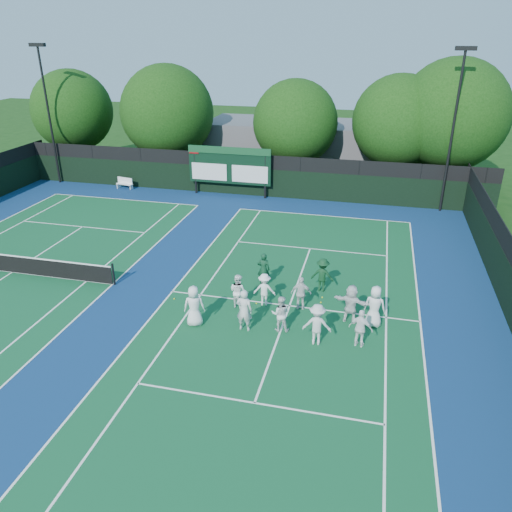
% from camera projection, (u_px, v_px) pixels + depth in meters
% --- Properties ---
extents(ground, '(120.00, 120.00, 0.00)m').
position_uv_depth(ground, '(285.00, 318.00, 20.91)').
color(ground, '#15390F').
rests_on(ground, ground).
extents(court_apron, '(34.00, 32.00, 0.01)m').
position_uv_depth(court_apron, '(162.00, 290.00, 23.09)').
color(court_apron, navy).
rests_on(court_apron, ground).
extents(near_court, '(11.05, 23.85, 0.01)m').
position_uv_depth(near_court, '(290.00, 306.00, 21.79)').
color(near_court, '#10512B').
rests_on(near_court, ground).
extents(left_court, '(11.05, 23.85, 0.01)m').
position_uv_depth(left_court, '(13.00, 272.00, 24.81)').
color(left_court, '#10512B').
rests_on(left_court, ground).
extents(back_fence, '(34.00, 0.08, 3.00)m').
position_uv_depth(back_fence, '(245.00, 177.00, 35.77)').
color(back_fence, black).
rests_on(back_fence, ground).
extents(scoreboard, '(6.00, 0.21, 3.55)m').
position_uv_depth(scoreboard, '(229.00, 166.00, 35.28)').
color(scoreboard, black).
rests_on(scoreboard, ground).
extents(clubhouse, '(18.00, 6.00, 4.00)m').
position_uv_depth(clubhouse, '(315.00, 147.00, 41.71)').
color(clubhouse, '#5D5D63').
rests_on(clubhouse, ground).
extents(light_pole_left, '(1.20, 0.30, 10.12)m').
position_uv_depth(light_pole_left, '(46.00, 99.00, 36.68)').
color(light_pole_left, black).
rests_on(light_pole_left, ground).
extents(light_pole_right, '(1.20, 0.30, 10.12)m').
position_uv_depth(light_pole_right, '(455.00, 114.00, 30.54)').
color(light_pole_right, black).
rests_on(light_pole_right, ground).
extents(tennis_net, '(11.30, 0.10, 1.10)m').
position_uv_depth(tennis_net, '(11.00, 263.00, 24.61)').
color(tennis_net, black).
rests_on(tennis_net, ground).
extents(bench, '(1.38, 0.62, 0.85)m').
position_uv_depth(bench, '(125.00, 183.00, 37.57)').
color(bench, white).
rests_on(bench, ground).
extents(tree_a, '(6.49, 6.49, 8.19)m').
position_uv_depth(tree_a, '(75.00, 112.00, 40.82)').
color(tree_a, black).
rests_on(tree_a, ground).
extents(tree_b, '(7.23, 7.23, 8.72)m').
position_uv_depth(tree_b, '(170.00, 115.00, 38.96)').
color(tree_b, black).
rests_on(tree_b, ground).
extents(tree_c, '(6.26, 6.26, 7.84)m').
position_uv_depth(tree_c, '(297.00, 125.00, 36.94)').
color(tree_c, black).
rests_on(tree_c, ground).
extents(tree_d, '(6.51, 6.51, 8.33)m').
position_uv_depth(tree_d, '(401.00, 124.00, 35.20)').
color(tree_d, black).
rests_on(tree_d, ground).
extents(tree_e, '(7.58, 7.58, 9.45)m').
position_uv_depth(tree_e, '(454.00, 118.00, 34.21)').
color(tree_e, black).
rests_on(tree_e, ground).
extents(tennis_ball_0, '(0.07, 0.07, 0.07)m').
position_uv_depth(tennis_ball_0, '(256.00, 303.00, 21.94)').
color(tennis_ball_0, yellow).
rests_on(tennis_ball_0, ground).
extents(tennis_ball_1, '(0.07, 0.07, 0.07)m').
position_uv_depth(tennis_ball_1, '(320.00, 318.00, 20.80)').
color(tennis_ball_1, yellow).
rests_on(tennis_ball_1, ground).
extents(tennis_ball_2, '(0.07, 0.07, 0.07)m').
position_uv_depth(tennis_ball_2, '(361.00, 339.00, 19.39)').
color(tennis_ball_2, yellow).
rests_on(tennis_ball_2, ground).
extents(tennis_ball_3, '(0.07, 0.07, 0.07)m').
position_uv_depth(tennis_ball_3, '(174.00, 299.00, 22.31)').
color(tennis_ball_3, yellow).
rests_on(tennis_ball_3, ground).
extents(tennis_ball_4, '(0.07, 0.07, 0.07)m').
position_uv_depth(tennis_ball_4, '(321.00, 302.00, 22.01)').
color(tennis_ball_4, yellow).
rests_on(tennis_ball_4, ground).
extents(tennis_ball_5, '(0.07, 0.07, 0.07)m').
position_uv_depth(tennis_ball_5, '(322.00, 297.00, 22.42)').
color(tennis_ball_5, yellow).
rests_on(tennis_ball_5, ground).
extents(player_front_0, '(0.97, 0.77, 1.75)m').
position_uv_depth(player_front_0, '(194.00, 306.00, 20.08)').
color(player_front_0, white).
rests_on(player_front_0, ground).
extents(player_front_1, '(0.68, 0.46, 1.80)m').
position_uv_depth(player_front_1, '(244.00, 310.00, 19.72)').
color(player_front_1, silver).
rests_on(player_front_1, ground).
extents(player_front_2, '(0.81, 0.67, 1.53)m').
position_uv_depth(player_front_2, '(280.00, 314.00, 19.74)').
color(player_front_2, white).
rests_on(player_front_2, ground).
extents(player_front_3, '(1.13, 0.69, 1.69)m').
position_uv_depth(player_front_3, '(317.00, 324.00, 18.87)').
color(player_front_3, silver).
rests_on(player_front_3, ground).
extents(player_front_4, '(0.97, 0.57, 1.56)m').
position_uv_depth(player_front_4, '(361.00, 329.00, 18.74)').
color(player_front_4, white).
rests_on(player_front_4, ground).
extents(player_back_0, '(0.93, 0.85, 1.56)m').
position_uv_depth(player_back_0, '(238.00, 291.00, 21.42)').
color(player_back_0, white).
rests_on(player_back_0, ground).
extents(player_back_1, '(1.01, 0.65, 1.48)m').
position_uv_depth(player_back_1, '(264.00, 289.00, 21.62)').
color(player_back_1, white).
rests_on(player_back_1, ground).
extents(player_back_2, '(0.91, 0.43, 1.52)m').
position_uv_depth(player_back_2, '(301.00, 293.00, 21.27)').
color(player_back_2, silver).
rests_on(player_back_2, ground).
extents(player_back_3, '(1.62, 0.82, 1.67)m').
position_uv_depth(player_back_3, '(351.00, 304.00, 20.31)').
color(player_back_3, white).
rests_on(player_back_3, ground).
extents(player_back_4, '(0.96, 0.71, 1.78)m').
position_uv_depth(player_back_4, '(375.00, 306.00, 20.01)').
color(player_back_4, white).
rests_on(player_back_4, ground).
extents(coach_left, '(0.61, 0.41, 1.62)m').
position_uv_depth(coach_left, '(264.00, 269.00, 23.28)').
color(coach_left, '#103B22').
rests_on(coach_left, ground).
extents(coach_right, '(1.09, 0.69, 1.61)m').
position_uv_depth(coach_right, '(322.00, 275.00, 22.74)').
color(coach_right, '#0F391C').
rests_on(coach_right, ground).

